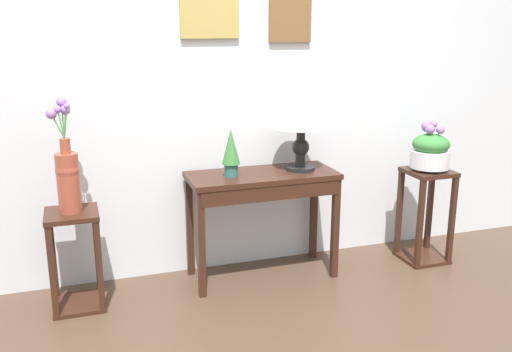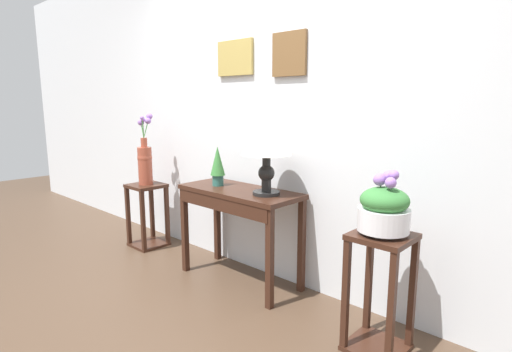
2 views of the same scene
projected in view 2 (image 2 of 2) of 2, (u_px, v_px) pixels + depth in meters
The scene contains 9 objects.
ground_plane at pixel (118, 330), 2.55m from camera, with size 12.00×12.00×0.01m, color #4C3828.
back_wall_with_art at pixel (261, 103), 3.25m from camera, with size 9.00×0.13×2.80m.
console_table at pixel (237, 205), 3.13m from camera, with size 1.00×0.42×0.75m.
table_lamp at pixel (267, 143), 2.87m from camera, with size 0.36×0.36×0.52m.
potted_plant_on_console at pixel (218, 164), 3.22m from camera, with size 0.12×0.12×0.32m.
pedestal_stand_left at pixel (148, 215), 3.99m from camera, with size 0.31×0.31×0.62m.
flower_vase_tall_left at pixel (145, 159), 3.89m from camera, with size 0.16×0.17×0.68m.
pedestal_stand_right at pixel (379, 293), 2.28m from camera, with size 0.31×0.31×0.70m.
planter_bowl_wide_right at pixel (384, 208), 2.19m from camera, with size 0.28×0.28×0.36m.
Camera 2 is at (2.23, -1.11, 1.41)m, focal length 28.50 mm.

